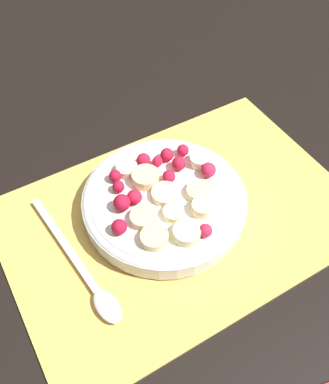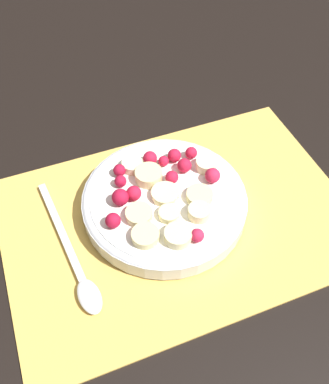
{
  "view_description": "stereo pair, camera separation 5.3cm",
  "coord_description": "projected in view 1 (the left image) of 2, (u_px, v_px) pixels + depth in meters",
  "views": [
    {
      "loc": [
        -0.18,
        -0.27,
        0.45
      ],
      "look_at": [
        -0.01,
        0.02,
        0.04
      ],
      "focal_mm": 40.0,
      "sensor_mm": 36.0,
      "label": 1
    },
    {
      "loc": [
        -0.13,
        -0.29,
        0.45
      ],
      "look_at": [
        -0.01,
        0.02,
        0.04
      ],
      "focal_mm": 40.0,
      "sensor_mm": 36.0,
      "label": 2
    }
  ],
  "objects": [
    {
      "name": "placemat",
      "position": [
        180.0,
        216.0,
        0.55
      ],
      "size": [
        0.44,
        0.3,
        0.01
      ],
      "color": "#E0B251",
      "rests_on": "ground_plane"
    },
    {
      "name": "ground_plane",
      "position": [
        180.0,
        217.0,
        0.56
      ],
      "size": [
        3.0,
        3.0,
        0.0
      ],
      "primitive_type": "plane",
      "color": "black"
    },
    {
      "name": "spoon",
      "position": [
        90.0,
        280.0,
        0.49
      ],
      "size": [
        0.04,
        0.21,
        0.01
      ],
      "rotation": [
        0.0,
        0.0,
        4.81
      ],
      "color": "silver",
      "rests_on": "placemat"
    },
    {
      "name": "fruit_bowl",
      "position": [
        164.0,
        200.0,
        0.55
      ],
      "size": [
        0.21,
        0.21,
        0.05
      ],
      "color": "silver",
      "rests_on": "placemat"
    }
  ]
}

